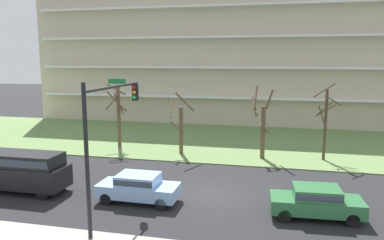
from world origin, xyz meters
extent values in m
plane|color=#232326|center=(0.00, 0.00, 0.00)|extent=(160.00, 160.00, 0.00)
cube|color=#66844C|center=(0.00, 14.00, 0.04)|extent=(80.00, 16.00, 0.08)
cube|color=beige|center=(0.00, 28.24, 8.45)|extent=(51.70, 12.49, 16.91)
cube|color=white|center=(0.00, 21.55, 3.38)|extent=(49.63, 0.90, 0.24)
cube|color=white|center=(0.00, 21.55, 6.76)|extent=(49.63, 0.90, 0.24)
cube|color=white|center=(0.00, 21.55, 10.14)|extent=(49.63, 0.90, 0.24)
cube|color=white|center=(0.00, 21.55, 13.53)|extent=(49.63, 0.90, 0.24)
cylinder|color=brown|center=(-9.59, 9.14, 2.74)|extent=(0.31, 0.31, 5.48)
cylinder|color=brown|center=(-9.71, 8.96, 4.38)|extent=(0.55, 0.41, 0.97)
cylinder|color=brown|center=(-9.46, 8.41, 4.26)|extent=(1.59, 0.43, 1.69)
cylinder|color=brown|center=(-9.15, 8.95, 3.63)|extent=(0.54, 1.02, 0.76)
cylinder|color=brown|center=(-9.40, 8.43, 5.21)|extent=(1.53, 0.54, 0.94)
cylinder|color=brown|center=(-9.33, 9.16, 3.46)|extent=(0.18, 0.64, 0.80)
cylinder|color=brown|center=(-10.31, 9.41, 4.03)|extent=(0.69, 1.56, 1.28)
cylinder|color=brown|center=(-3.85, 8.35, 1.96)|extent=(0.32, 0.32, 3.92)
cylinder|color=brown|center=(-3.39, 7.73, 4.41)|extent=(1.40, 1.10, 1.63)
cylinder|color=brown|center=(-4.61, 8.21, 3.86)|extent=(0.44, 1.63, 1.37)
cylinder|color=brown|center=(-4.03, 7.80, 2.41)|extent=(1.22, 0.52, 0.87)
cylinder|color=brown|center=(2.67, 8.39, 2.08)|extent=(0.35, 0.35, 4.16)
cylinder|color=brown|center=(2.03, 8.45, 4.80)|extent=(0.29, 1.41, 1.79)
cylinder|color=brown|center=(2.79, 8.14, 2.48)|extent=(0.68, 0.44, 0.80)
cylinder|color=brown|center=(3.08, 8.62, 4.69)|extent=(0.67, 1.03, 1.63)
cylinder|color=brown|center=(1.99, 8.20, 4.14)|extent=(0.56, 1.51, 1.41)
cylinder|color=brown|center=(2.01, 8.18, 4.06)|extent=(0.58, 1.43, 0.83)
cylinder|color=#4C3828|center=(7.27, 8.93, 2.74)|extent=(0.22, 0.22, 5.49)
cylinder|color=#4C3828|center=(6.99, 8.67, 3.47)|extent=(0.64, 0.71, 1.63)
cylinder|color=#4C3828|center=(7.21, 9.46, 3.96)|extent=(1.15, 0.24, 1.02)
cylinder|color=#4C3828|center=(7.63, 8.32, 4.72)|extent=(1.31, 0.82, 0.84)
cylinder|color=#4C3828|center=(7.33, 9.65, 3.80)|extent=(1.51, 0.22, 1.05)
cylinder|color=#4C3828|center=(7.17, 9.70, 5.36)|extent=(1.62, 0.31, 1.15)
cube|color=#2D6B3D|center=(5.63, -2.00, 0.67)|extent=(4.50, 2.05, 0.70)
cube|color=#2D6B3D|center=(5.63, -2.00, 1.29)|extent=(2.29, 1.78, 0.55)
cube|color=#2D3847|center=(5.63, -2.00, 1.29)|extent=(2.25, 1.81, 0.30)
cylinder|color=black|center=(7.12, -1.12, 0.32)|extent=(0.65, 0.26, 0.64)
cylinder|color=black|center=(7.21, -2.70, 0.32)|extent=(0.65, 0.26, 0.64)
cylinder|color=black|center=(4.04, -1.30, 0.32)|extent=(0.65, 0.26, 0.64)
cylinder|color=black|center=(4.14, -2.88, 0.32)|extent=(0.65, 0.26, 0.64)
cube|color=#8CB2E0|center=(-3.62, -2.00, 0.67)|extent=(4.42, 1.85, 0.70)
cube|color=#8CB2E0|center=(-3.62, -2.00, 1.29)|extent=(2.22, 1.68, 0.55)
cube|color=#2D3847|center=(-3.62, -2.00, 1.29)|extent=(2.18, 1.72, 0.30)
cylinder|color=black|center=(-2.08, -1.23, 0.32)|extent=(0.64, 0.23, 0.64)
cylinder|color=black|center=(-2.09, -2.81, 0.32)|extent=(0.64, 0.23, 0.64)
cylinder|color=black|center=(-5.15, -1.19, 0.32)|extent=(0.64, 0.23, 0.64)
cylinder|color=black|center=(-5.17, -2.77, 0.32)|extent=(0.64, 0.23, 0.64)
cube|color=black|center=(-10.74, -2.00, 0.98)|extent=(5.20, 2.00, 1.25)
cube|color=black|center=(-10.74, -2.00, 1.98)|extent=(4.60, 1.84, 0.75)
cube|color=#2D3847|center=(-10.74, -2.00, 1.98)|extent=(4.51, 1.88, 0.41)
cylinder|color=black|center=(-8.93, -1.11, 0.36)|extent=(0.72, 0.22, 0.72)
cylinder|color=black|center=(-8.92, -2.89, 0.36)|extent=(0.72, 0.22, 0.72)
cylinder|color=black|center=(-12.57, -1.11, 0.36)|extent=(0.72, 0.22, 0.72)
cylinder|color=black|center=(-4.07, -6.60, 3.41)|extent=(0.18, 0.18, 6.82)
cylinder|color=black|center=(-4.07, -3.63, 6.42)|extent=(0.12, 5.93, 0.12)
cube|color=black|center=(-4.07, -0.97, 5.92)|extent=(0.28, 0.28, 0.90)
sphere|color=red|center=(-4.07, -1.12, 6.22)|extent=(0.20, 0.20, 0.20)
sphere|color=#F2A519|center=(-4.07, -1.12, 5.94)|extent=(0.20, 0.20, 0.20)
sphere|color=green|center=(-4.07, -1.12, 5.66)|extent=(0.20, 0.20, 0.20)
cube|color=#197238|center=(-4.07, -3.34, 6.67)|extent=(0.90, 0.04, 0.24)
camera|label=1|loc=(3.46, -20.16, 7.77)|focal=34.62mm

